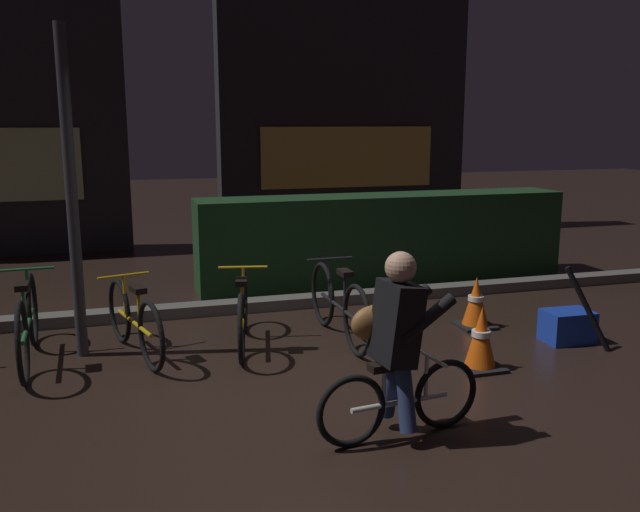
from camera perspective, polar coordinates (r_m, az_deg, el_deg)
The scene contains 14 objects.
ground_plane at distance 5.46m, azimuth -0.22°, elevation -10.62°, with size 40.00×40.00×0.00m, color black.
sidewalk_curb at distance 7.47m, azimuth -4.98°, elevation -4.10°, with size 12.00×0.24×0.12m, color #56544F.
hedge_row at distance 8.72m, azimuth 5.41°, elevation 1.50°, with size 4.80×0.70×1.13m, color #19381C.
storefront_right at distance 12.73m, azimuth 2.05°, elevation 13.43°, with size 4.68×0.54×5.05m.
street_post at distance 6.11m, azimuth -20.29°, elevation 4.77°, with size 0.10×0.10×2.84m, color #2D2D33.
parked_bike_left_mid at distance 6.26m, azimuth -23.51°, elevation -5.26°, with size 0.46×1.70×0.78m.
parked_bike_center_left at distance 6.16m, azimuth -15.45°, elevation -5.34°, with size 0.52×1.46×0.69m.
parked_bike_center_right at distance 6.23m, azimuth -6.54°, elevation -4.77°, with size 0.46×1.51×0.71m.
parked_bike_right_mid at distance 6.38m, azimuth 1.59°, elevation -4.16°, with size 0.46×1.62×0.74m.
traffic_cone_near at distance 5.81m, azimuth 13.47°, elevation -6.86°, with size 0.36×0.36×0.54m.
traffic_cone_far at distance 6.96m, azimuth 13.05°, elevation -3.90°, with size 0.36×0.36×0.52m.
blue_crate at distance 6.78m, azimuth 20.21°, elevation -5.60°, with size 0.44×0.32×0.30m, color #193DB7.
cyclist at distance 4.39m, azimuth 6.44°, elevation -7.50°, with size 1.19×0.50×1.25m.
closed_umbrella at distance 6.53m, azimuth 21.71°, elevation -4.18°, with size 0.05×0.05×0.85m, color black.
Camera 1 is at (-1.42, -4.86, 2.04)m, focal length 37.80 mm.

